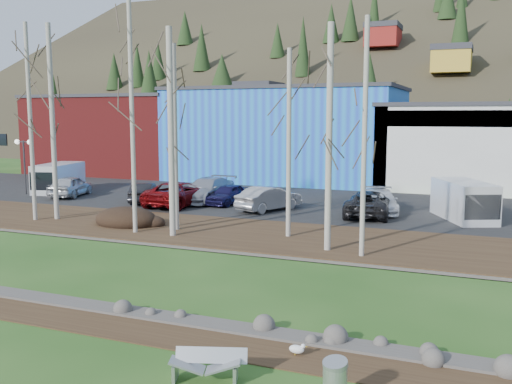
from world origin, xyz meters
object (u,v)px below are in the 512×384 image
at_px(car_2, 179,194).
at_px(litter_bin, 335,384).
at_px(car_0, 71,186).
at_px(street_lamp, 24,151).
at_px(car_5, 269,198).
at_px(van_white, 465,201).
at_px(van_grey, 57,178).
at_px(car_6, 369,203).
at_px(car_7, 381,201).
at_px(car_8, 70,186).
at_px(bench_damaged, 207,365).
at_px(car_3, 207,190).
at_px(car_9, 374,201).
at_px(seagull, 297,349).
at_px(car_1, 144,192).
at_px(car_4, 228,194).

bearing_deg(car_2, litter_bin, 128.93).
xyz_separation_m(car_0, car_2, (9.14, -0.69, 0.03)).
height_order(street_lamp, car_5, street_lamp).
relative_size(van_white, van_grey, 1.01).
bearing_deg(car_6, car_7, -110.59).
distance_m(litter_bin, car_5, 23.01).
bearing_deg(car_8, bench_damaged, 119.95).
bearing_deg(car_3, car_6, -5.03).
height_order(car_5, car_9, car_5).
bearing_deg(seagull, bench_damaged, -131.42).
bearing_deg(litter_bin, street_lamp, 143.45).
distance_m(car_1, car_7, 15.27).
height_order(car_6, car_8, car_8).
height_order(street_lamp, car_3, street_lamp).
distance_m(litter_bin, car_8, 32.50).
xyz_separation_m(litter_bin, van_grey, (-27.00, 22.80, 0.76)).
distance_m(car_1, car_2, 2.85).
xyz_separation_m(car_0, car_1, (6.32, -0.34, -0.09)).
xyz_separation_m(car_3, car_7, (11.44, 0.13, -0.13)).
xyz_separation_m(car_6, car_9, (0.03, 1.45, -0.06)).
xyz_separation_m(litter_bin, van_white, (1.67, 22.12, 0.76)).
bearing_deg(car_7, car_3, 167.35).
xyz_separation_m(car_5, car_7, (6.37, 1.82, -0.07)).
height_order(litter_bin, car_3, car_3).
bearing_deg(car_5, car_6, -153.81).
bearing_deg(car_9, car_2, 177.34).
height_order(car_1, van_white, van_white).
height_order(bench_damaged, car_4, car_4).
relative_size(bench_damaged, car_0, 0.39).
bearing_deg(car_8, van_grey, -47.85).
bearing_deg(car_0, car_6, 164.74).
bearing_deg(van_white, car_8, 156.95).
relative_size(car_5, van_grey, 0.86).
relative_size(car_3, car_8, 1.25).
distance_m(car_3, car_9, 11.07).
height_order(litter_bin, car_5, car_5).
bearing_deg(car_8, car_3, 172.50).
distance_m(car_7, car_8, 21.60).
relative_size(car_1, car_9, 0.86).
relative_size(seagull, car_2, 0.08).
height_order(bench_damaged, car_9, car_9).
relative_size(car_2, car_8, 1.28).
bearing_deg(litter_bin, car_4, 119.77).
bearing_deg(car_2, street_lamp, 0.17).
bearing_deg(car_8, car_6, 164.74).
bearing_deg(bench_damaged, van_grey, 117.83).
xyz_separation_m(car_0, car_7, (21.47, 1.55, -0.08)).
bearing_deg(car_7, car_4, 170.30).
distance_m(car_8, van_white, 26.27).
distance_m(car_0, car_2, 9.17).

